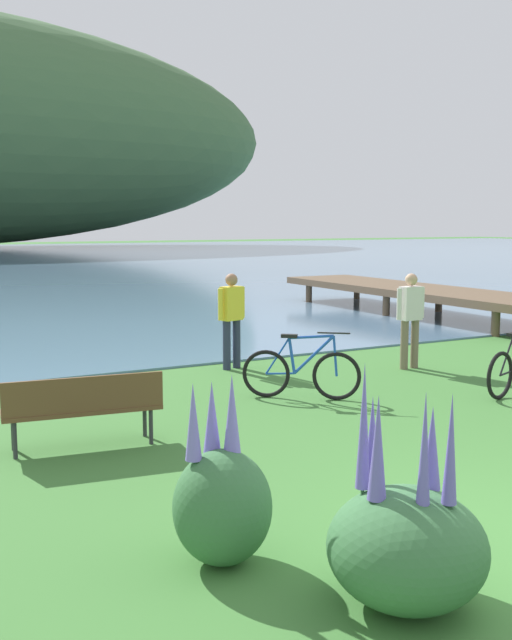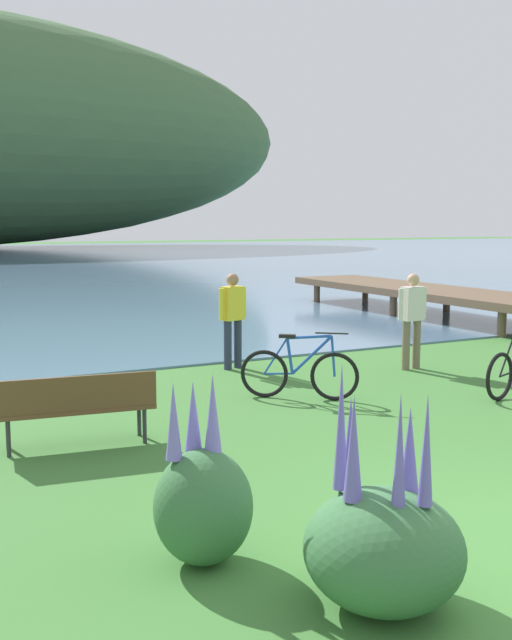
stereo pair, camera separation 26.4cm
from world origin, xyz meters
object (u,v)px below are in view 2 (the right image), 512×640
at_px(park_bench_near_camera, 77,404).
at_px(bicycle_leaning_near_bench, 299,373).
at_px(person_on_the_grass, 412,315).
at_px(person_at_shoreline, 233,315).

xyz_separation_m(park_bench_near_camera, bicycle_leaning_near_bench, (3.50, 0.88, -0.12)).
bearing_deg(person_on_the_grass, park_bench_near_camera, -163.43).
bearing_deg(person_on_the_grass, bicycle_leaning_near_bench, -160.60).
relative_size(park_bench_near_camera, bicycle_leaning_near_bench, 1.29).
xyz_separation_m(park_bench_near_camera, person_at_shoreline, (3.61, 3.41, 0.46)).
bearing_deg(bicycle_leaning_near_bench, person_at_shoreline, 87.61).
distance_m(park_bench_near_camera, person_at_shoreline, 4.98).
distance_m(park_bench_near_camera, bicycle_leaning_near_bench, 3.61).
height_order(park_bench_near_camera, person_at_shoreline, person_at_shoreline).
height_order(park_bench_near_camera, person_on_the_grass, person_on_the_grass).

